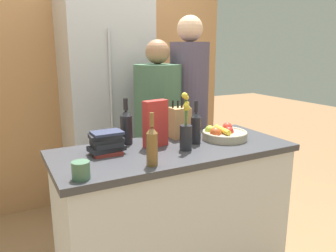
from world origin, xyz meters
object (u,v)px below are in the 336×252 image
Objects in this scene: knife_block at (180,122)px; flower_vase at (186,131)px; person_in_blue at (189,111)px; book_stack at (106,143)px; bottle_oil at (152,145)px; bottle_vinegar at (196,127)px; bottle_wine at (126,126)px; coffee_mug at (81,170)px; person_at_sink at (158,130)px; cereal_box at (156,124)px; refrigerator at (107,105)px; fruit_bowl at (224,134)px.

flower_vase is (-0.11, -0.27, 0.01)m from knife_block.
person_in_blue reaches higher than knife_block.
book_stack is 0.75× the size of bottle_oil.
book_stack is at bearing 161.38° from flower_vase.
bottle_oil reaches higher than bottle_vinegar.
bottle_wine reaches higher than book_stack.
flower_vase reaches higher than bottle_vinegar.
bottle_vinegar reaches higher than coffee_mug.
bottle_oil is at bearing -111.31° from person_at_sink.
bottle_oil is (-0.30, -0.15, -0.01)m from flower_vase.
bottle_oil is (-0.41, -0.42, 0.00)m from knife_block.
cereal_box is 0.18× the size of person_at_sink.
bottle_wine reaches higher than cereal_box.
bottle_oil is at bearing -97.82° from refrigerator.
person_in_blue reaches higher than bottle_vinegar.
person_at_sink is (0.02, 0.38, -0.14)m from knife_block.
bottle_vinegar is (0.02, -0.18, 0.00)m from knife_block.
coffee_mug is 0.38× the size of bottle_oil.
bottle_vinegar is at bearing -26.65° from bottle_wine.
flower_vase is 1.18× the size of bottle_wine.
bottle_wine is (0.40, 0.45, 0.07)m from coffee_mug.
bottle_wine is (-0.62, 0.20, 0.08)m from fruit_bowl.
coffee_mug is (-0.78, -0.43, -0.06)m from knife_block.
person_at_sink is at bearing 61.99° from bottle_oil.
flower_vase is 0.78m from person_in_blue.
person_at_sink is (0.23, -0.58, -0.13)m from refrigerator.
bottle_wine reaches higher than fruit_bowl.
person_in_blue reaches higher than book_stack.
bottle_wine is at bearing 136.75° from cereal_box.
person_at_sink is at bearing 45.34° from coffee_mug.
refrigerator reaches higher than person_in_blue.
cereal_box is at bearing 30.47° from coffee_mug.
bottle_wine is 0.19× the size of person_at_sink.
fruit_bowl is at bearing 13.74° from coffee_mug.
knife_block is 0.38m from bottle_wine.
book_stack is (-0.45, 0.15, -0.05)m from flower_vase.
book_stack is 0.58m from bottle_vinegar.
knife_block is (-0.24, 0.18, 0.07)m from fruit_bowl.
coffee_mug is 0.84m from bottle_vinegar.
bottle_vinegar is (0.13, 0.09, -0.01)m from flower_vase.
person_in_blue is at bearing 62.73° from bottle_vinegar.
refrigerator is at bearing 118.54° from person_at_sink.
flower_vase is at bearing -18.62° from book_stack.
bottle_oil reaches higher than fruit_bowl.
fruit_bowl is 0.58m from person_in_blue.
person_at_sink is at bearing 62.42° from cereal_box.
refrigerator is 0.98m from knife_block.
cereal_box is at bearing -137.81° from person_in_blue.
bottle_wine is (-0.16, -0.94, 0.02)m from refrigerator.
bottle_wine is at bearing 38.73° from book_stack.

